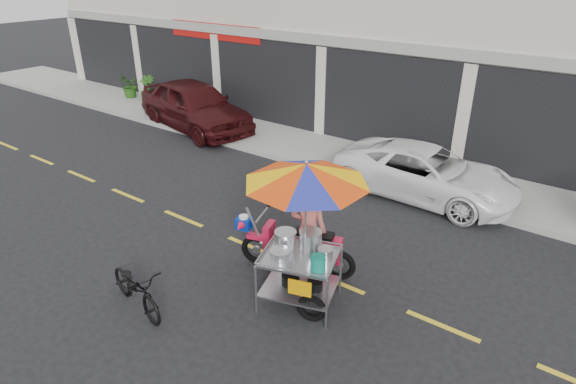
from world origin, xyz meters
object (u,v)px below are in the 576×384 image
Objects in this scene: maroon_sedan at (195,105)px; white_pickup at (425,172)px; food_vendor_rig at (305,208)px; near_bicycle at (136,288)px.

white_pickup is at bearing -80.16° from maroon_sedan.
white_pickup is 1.48× the size of food_vendor_rig.
white_pickup is at bearing 69.60° from food_vendor_rig.
food_vendor_rig is at bearing -32.27° from near_bicycle.
white_pickup is 7.26m from near_bicycle.
near_bicycle is at bearing -151.09° from food_vendor_rig.
near_bicycle is 3.08m from food_vendor_rig.
food_vendor_rig is (1.95, 2.05, 1.22)m from near_bicycle.
food_vendor_rig is (8.07, -5.23, 0.80)m from maroon_sedan.
white_pickup reaches higher than near_bicycle.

